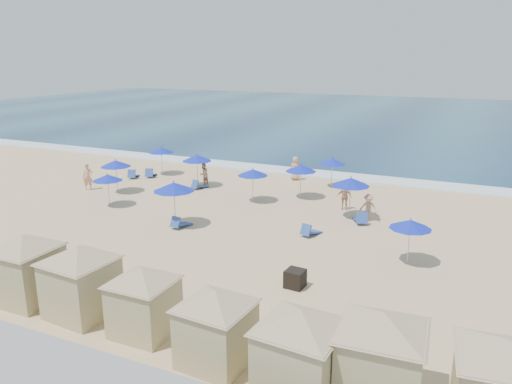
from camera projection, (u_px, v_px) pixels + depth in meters
ground at (217, 236)px, 25.79m from camera, size 160.00×160.00×0.00m
ocean at (398, 118)px, 73.92m from camera, size 160.00×80.00×0.06m
surf_line at (313, 173)px, 39.34m from camera, size 160.00×2.50×0.08m
trash_bin at (295, 279)px, 20.06m from camera, size 0.79×0.79×0.73m
cabana_0 at (25, 259)px, 18.68m from camera, size 4.61×4.61×2.89m
cabana_1 at (80, 272)px, 17.62m from camera, size 4.55×4.55×2.86m
cabana_2 at (143, 293)px, 16.48m from camera, size 4.08×4.08×2.56m
cabana_3 at (216, 318)px, 14.82m from camera, size 4.18×4.18×2.63m
cabana_4 at (300, 342)px, 13.38m from camera, size 4.49×4.49×2.83m
cabana_5 at (381, 346)px, 13.08m from camera, size 4.66×4.66×2.93m
cabana_6 at (503, 375)px, 11.99m from camera, size 4.53×4.53×2.86m
umbrella_0 at (116, 163)px, 33.46m from camera, size 2.04×2.04×2.32m
umbrella_1 at (108, 178)px, 30.47m from camera, size 1.84×1.84×2.09m
umbrella_2 at (161, 150)px, 38.65m from camera, size 1.96×1.96×2.23m
umbrella_3 at (197, 158)px, 35.00m from camera, size 2.09×2.09×2.38m
umbrella_4 at (253, 172)px, 31.36m from camera, size 1.94×1.94×2.21m
umbrella_5 at (174, 187)px, 26.80m from camera, size 2.24×2.24×2.55m
umbrella_6 at (301, 168)px, 32.16m from camera, size 2.03×2.03×2.31m
umbrella_7 at (351, 182)px, 28.10m from camera, size 2.17×2.17×2.47m
umbrella_8 at (332, 161)px, 34.88m from camera, size 1.89×1.89×2.15m
umbrella_9 at (411, 224)px, 21.95m from camera, size 1.88×1.88×2.14m
beach_chair_0 at (133, 175)px, 37.89m from camera, size 1.06×1.46×0.73m
beach_chair_1 at (151, 174)px, 38.20m from camera, size 1.04×1.48×0.75m
beach_chair_2 at (199, 185)px, 34.86m from camera, size 0.90×1.38×0.70m
beach_chair_3 at (180, 223)px, 27.02m from camera, size 0.76×1.36×0.71m
beach_chair_4 at (310, 231)px, 25.82m from camera, size 0.94×1.40×0.71m
beach_chair_5 at (360, 219)px, 27.70m from camera, size 1.12×1.51×0.76m
beachgoer_0 at (88, 177)px, 34.42m from camera, size 0.81×0.73×1.85m
beachgoer_1 at (204, 174)px, 35.69m from camera, size 0.69×0.84×1.61m
beachgoer_2 at (344, 197)px, 30.11m from camera, size 0.97×0.55×1.55m
beachgoer_3 at (368, 208)px, 27.96m from camera, size 1.05×0.65×1.57m
beachgoer_4 at (295, 168)px, 37.15m from camera, size 0.96×0.71×1.78m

